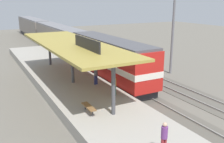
{
  "coord_description": "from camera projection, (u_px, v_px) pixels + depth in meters",
  "views": [
    {
      "loc": [
        -12.36,
        -22.2,
        8.46
      ],
      "look_at": [
        -1.38,
        -1.83,
        2.0
      ],
      "focal_mm": 41.08,
      "sensor_mm": 36.0,
      "label": 1
    }
  ],
  "objects": [
    {
      "name": "ground_plane",
      "position": [
        131.0,
        81.0,
        27.66
      ],
      "size": [
        120.0,
        120.0,
        0.0
      ],
      "primitive_type": "plane",
      "color": "#666056"
    },
    {
      "name": "track_near",
      "position": [
        115.0,
        84.0,
        26.73
      ],
      "size": [
        3.2,
        110.0,
        0.16
      ],
      "color": "#565249",
      "rests_on": "ground"
    },
    {
      "name": "track_far",
      "position": [
        151.0,
        78.0,
        28.84
      ],
      "size": [
        3.2,
        110.0,
        0.16
      ],
      "color": "#565249",
      "rests_on": "ground"
    },
    {
      "name": "platform",
      "position": [
        73.0,
        87.0,
        24.52
      ],
      "size": [
        6.0,
        44.0,
        0.9
      ],
      "primitive_type": "cube",
      "color": "#9E998E",
      "rests_on": "ground"
    },
    {
      "name": "station_canopy",
      "position": [
        72.0,
        45.0,
        23.34
      ],
      "size": [
        5.2,
        18.0,
        4.7
      ],
      "color": "#47474C",
      "rests_on": "platform"
    },
    {
      "name": "platform_bench",
      "position": [
        89.0,
        107.0,
        17.7
      ],
      "size": [
        0.44,
        1.7,
        0.5
      ],
      "color": "#333338",
      "rests_on": "platform"
    },
    {
      "name": "locomotive",
      "position": [
        109.0,
        59.0,
        27.26
      ],
      "size": [
        2.93,
        14.43,
        4.44
      ],
      "color": "#28282D",
      "rests_on": "track_near"
    },
    {
      "name": "passenger_carriage_front",
      "position": [
        59.0,
        38.0,
        42.54
      ],
      "size": [
        2.9,
        20.0,
        4.24
      ],
      "color": "#28282D",
      "rests_on": "track_near"
    },
    {
      "name": "passenger_carriage_rear",
      "position": [
        33.0,
        27.0,
        60.18
      ],
      "size": [
        2.9,
        20.0,
        4.24
      ],
      "color": "#28282D",
      "rests_on": "track_near"
    },
    {
      "name": "light_mast",
      "position": [
        175.0,
        1.0,
        28.45
      ],
      "size": [
        1.1,
        1.1,
        11.7
      ],
      "color": "slate",
      "rests_on": "ground"
    },
    {
      "name": "person_waiting",
      "position": [
        164.0,
        136.0,
        12.9
      ],
      "size": [
        0.34,
        0.34,
        1.71
      ],
      "color": "maroon",
      "rests_on": "platform"
    },
    {
      "name": "person_walking",
      "position": [
        114.0,
        84.0,
        20.81
      ],
      "size": [
        0.34,
        0.34,
        1.71
      ],
      "color": "#23603D",
      "rests_on": "platform"
    },
    {
      "name": "person_boarding",
      "position": [
        96.0,
        74.0,
        23.58
      ],
      "size": [
        0.34,
        0.34,
        1.71
      ],
      "color": "navy",
      "rests_on": "platform"
    }
  ]
}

